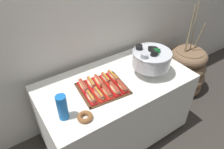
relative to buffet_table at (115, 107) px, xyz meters
The scene contains 18 objects.
ground_plane 0.40m from the buffet_table, ahead, with size 10.00×10.00×0.00m, color #38332D.
back_wall 1.03m from the buffet_table, 90.00° to the left, with size 6.00×0.10×2.60m, color silver.
buffet_table is the anchor object (origin of this frame).
floor_vase 1.24m from the buffet_table, ahead, with size 0.55×0.55×1.22m.
serving_tray 0.40m from the buffet_table, 167.82° to the right, with size 0.44×0.40×0.01m.
hot_dog_0 0.52m from the buffet_table, 162.27° to the right, with size 0.07×0.17×0.06m.
hot_dog_1 0.48m from the buffet_table, 155.95° to the right, with size 0.07×0.17×0.07m.
hot_dog_2 0.44m from the buffet_table, 145.69° to the right, with size 0.08×0.18×0.06m.
hot_dog_3 0.42m from the buffet_table, 128.00° to the right, with size 0.09×0.18×0.06m.
hot_dog_4 0.41m from the buffet_table, 99.84° to the right, with size 0.08×0.17×0.06m.
hot_dog_5 0.50m from the buffet_table, 168.63° to the left, with size 0.08×0.18×0.06m.
hot_dog_6 0.46m from the buffet_table, 166.81° to the left, with size 0.09×0.17×0.06m.
hot_dog_7 0.42m from the buffet_table, 163.34° to the left, with size 0.09×0.19×0.06m.
hot_dog_8 0.40m from the buffet_table, 154.21° to the left, with size 0.07×0.16×0.06m.
hot_dog_9 0.39m from the buffet_table, 101.90° to the left, with size 0.07×0.18×0.06m.
punch_bowl 0.64m from the buffet_table, 13.29° to the right, with size 0.37×0.37×0.29m.
cup_stack 0.76m from the buffet_table, 165.43° to the right, with size 0.08×0.08×0.22m.
donut 0.64m from the buffet_table, 151.16° to the right, with size 0.12×0.12×0.04m.
Camera 1 is at (-0.88, -1.26, 1.98)m, focal length 33.55 mm.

